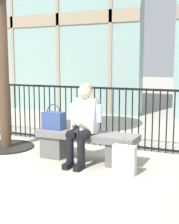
{
  "coord_description": "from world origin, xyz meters",
  "views": [
    {
      "loc": [
        2.1,
        -4.39,
        1.5
      ],
      "look_at": [
        0.0,
        0.1,
        0.75
      ],
      "focal_mm": 52.05,
      "sensor_mm": 36.0,
      "label": 1
    }
  ],
  "objects_px": {
    "stone_bench": "(87,144)",
    "handbag_on_bench": "(54,120)",
    "shopping_bag": "(124,159)",
    "seated_person_with_phone": "(83,121)"
  },
  "relations": [
    {
      "from": "seated_person_with_phone",
      "to": "shopping_bag",
      "type": "relative_size",
      "value": 2.44
    },
    {
      "from": "stone_bench",
      "to": "seated_person_with_phone",
      "type": "bearing_deg",
      "value": -89.44
    },
    {
      "from": "seated_person_with_phone",
      "to": "shopping_bag",
      "type": "xyz_separation_m",
      "value": [
        0.73,
        -0.22,
        -0.44
      ]
    },
    {
      "from": "handbag_on_bench",
      "to": "stone_bench",
      "type": "bearing_deg",
      "value": 0.99
    },
    {
      "from": "stone_bench",
      "to": "handbag_on_bench",
      "type": "distance_m",
      "value": 0.67
    },
    {
      "from": "handbag_on_bench",
      "to": "shopping_bag",
      "type": "xyz_separation_m",
      "value": [
        1.31,
        -0.34,
        -0.39
      ]
    },
    {
      "from": "handbag_on_bench",
      "to": "shopping_bag",
      "type": "distance_m",
      "value": 1.41
    },
    {
      "from": "handbag_on_bench",
      "to": "shopping_bag",
      "type": "height_order",
      "value": "handbag_on_bench"
    },
    {
      "from": "stone_bench",
      "to": "handbag_on_bench",
      "type": "xyz_separation_m",
      "value": [
        -0.58,
        -0.01,
        0.33
      ]
    },
    {
      "from": "seated_person_with_phone",
      "to": "handbag_on_bench",
      "type": "distance_m",
      "value": 0.6
    }
  ]
}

